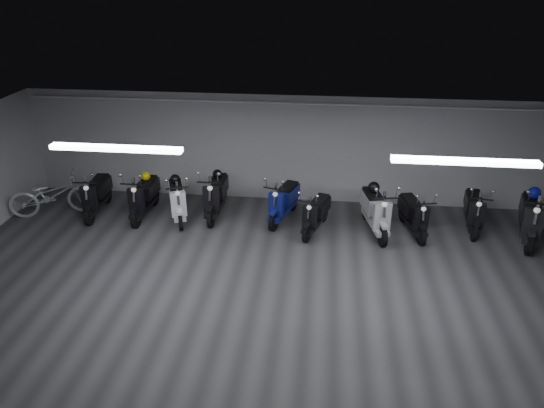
# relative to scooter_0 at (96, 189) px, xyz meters

# --- Properties ---
(floor) EXTENTS (14.00, 10.00, 0.01)m
(floor) POSITION_rel_scooter_0_xyz_m (4.89, -3.65, -0.68)
(floor) COLOR #363639
(floor) RESTS_ON ground
(ceiling) EXTENTS (14.00, 10.00, 0.01)m
(ceiling) POSITION_rel_scooter_0_xyz_m (4.89, -3.65, 2.13)
(ceiling) COLOR gray
(ceiling) RESTS_ON ground
(back_wall) EXTENTS (14.00, 0.01, 2.80)m
(back_wall) POSITION_rel_scooter_0_xyz_m (4.89, 1.36, 0.72)
(back_wall) COLOR #AAAAAC
(back_wall) RESTS_ON ground
(fluor_strip_left) EXTENTS (2.40, 0.18, 0.08)m
(fluor_strip_left) POSITION_rel_scooter_0_xyz_m (1.89, -2.65, 2.06)
(fluor_strip_left) COLOR white
(fluor_strip_left) RESTS_ON ceiling
(fluor_strip_right) EXTENTS (2.40, 0.18, 0.08)m
(fluor_strip_right) POSITION_rel_scooter_0_xyz_m (7.89, -2.65, 2.06)
(fluor_strip_right) COLOR white
(fluor_strip_right) RESTS_ON ceiling
(conduit) EXTENTS (13.60, 0.05, 0.05)m
(conduit) POSITION_rel_scooter_0_xyz_m (4.89, 1.27, 1.94)
(conduit) COLOR white
(conduit) RESTS_ON back_wall
(scooter_0) EXTENTS (0.73, 1.86, 1.36)m
(scooter_0) POSITION_rel_scooter_0_xyz_m (0.00, 0.00, 0.00)
(scooter_0) COLOR black
(scooter_0) RESTS_ON floor
(scooter_1) EXTENTS (0.66, 1.87, 1.39)m
(scooter_1) POSITION_rel_scooter_0_xyz_m (1.22, -0.01, 0.01)
(scooter_1) COLOR black
(scooter_1) RESTS_ON floor
(scooter_2) EXTENTS (1.17, 1.88, 1.33)m
(scooter_2) POSITION_rel_scooter_0_xyz_m (2.08, -0.06, -0.01)
(scooter_2) COLOR white
(scooter_2) RESTS_ON floor
(scooter_3) EXTENTS (0.65, 1.91, 1.42)m
(scooter_3) POSITION_rel_scooter_0_xyz_m (2.97, 0.23, 0.03)
(scooter_3) COLOR black
(scooter_3) RESTS_ON floor
(scooter_4) EXTENTS (1.11, 1.87, 1.32)m
(scooter_4) POSITION_rel_scooter_0_xyz_m (4.66, 0.15, -0.02)
(scooter_4) COLOR navy
(scooter_4) RESTS_ON floor
(scooter_5) EXTENTS (1.05, 1.72, 1.22)m
(scooter_5) POSITION_rel_scooter_0_xyz_m (5.45, -0.35, -0.07)
(scooter_5) COLOR black
(scooter_5) RESTS_ON floor
(scooter_6) EXTENTS (1.03, 2.01, 1.43)m
(scooter_6) POSITION_rel_scooter_0_xyz_m (6.82, -0.22, 0.04)
(scooter_6) COLOR #B4B3B8
(scooter_6) RESTS_ON floor
(scooter_7) EXTENTS (0.92, 1.75, 1.24)m
(scooter_7) POSITION_rel_scooter_0_xyz_m (7.69, -0.16, -0.06)
(scooter_7) COLOR black
(scooter_7) RESTS_ON floor
(scooter_8) EXTENTS (0.82, 1.80, 1.29)m
(scooter_8) POSITION_rel_scooter_0_xyz_m (9.12, 0.17, -0.03)
(scooter_8) COLOR black
(scooter_8) RESTS_ON floor
(scooter_9) EXTENTS (1.17, 2.10, 1.48)m
(scooter_9) POSITION_rel_scooter_0_xyz_m (10.24, -0.22, 0.06)
(scooter_9) COLOR black
(scooter_9) RESTS_ON floor
(bicycle) EXTENTS (2.14, 1.41, 1.30)m
(bicycle) POSITION_rel_scooter_0_xyz_m (-1.07, -0.17, -0.03)
(bicycle) COLOR silver
(bicycle) RESTS_ON floor
(helmet_0) EXTENTS (0.23, 0.23, 0.23)m
(helmet_0) POSITION_rel_scooter_0_xyz_m (1.23, 0.25, 0.29)
(helmet_0) COLOR #D3C30C
(helmet_0) RESTS_ON scooter_1
(helmet_1) EXTENTS (0.27, 0.27, 0.27)m
(helmet_1) POSITION_rel_scooter_0_xyz_m (6.76, 0.04, 0.34)
(helmet_1) COLOR black
(helmet_1) RESTS_ON scooter_6
(helmet_2) EXTENTS (0.28, 0.28, 0.28)m
(helmet_2) POSITION_rel_scooter_0_xyz_m (10.31, 0.04, 0.38)
(helmet_2) COLOR #0E139B
(helmet_2) RESTS_ON scooter_9
(helmet_3) EXTENTS (0.25, 0.25, 0.25)m
(helmet_3) POSITION_rel_scooter_0_xyz_m (1.99, 0.18, 0.27)
(helmet_3) COLOR black
(helmet_3) RESTS_ON scooter_2
(helmet_4) EXTENTS (0.23, 0.23, 0.23)m
(helmet_4) POSITION_rel_scooter_0_xyz_m (2.97, 0.50, 0.32)
(helmet_4) COLOR black
(helmet_4) RESTS_ON scooter_3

